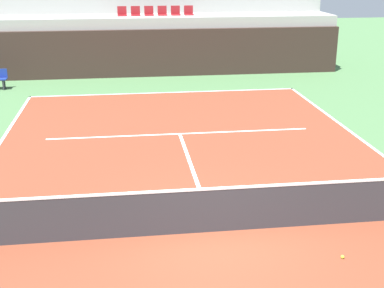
# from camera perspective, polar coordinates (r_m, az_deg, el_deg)

# --- Properties ---
(ground_plane) EXTENTS (80.00, 80.00, 0.00)m
(ground_plane) POSITION_cam_1_polar(r_m,az_deg,el_deg) (10.78, 2.46, -9.49)
(ground_plane) COLOR #477042
(court_surface) EXTENTS (11.00, 24.00, 0.01)m
(court_surface) POSITION_cam_1_polar(r_m,az_deg,el_deg) (10.77, 2.46, -9.47)
(court_surface) COLOR brown
(court_surface) RESTS_ON ground_plane
(baseline_far) EXTENTS (11.00, 0.10, 0.00)m
(baseline_far) POSITION_cam_1_polar(r_m,az_deg,el_deg) (21.93, -2.94, 5.58)
(baseline_far) COLOR white
(baseline_far) RESTS_ON court_surface
(service_line_far) EXTENTS (8.26, 0.10, 0.00)m
(service_line_far) POSITION_cam_1_polar(r_m,az_deg,el_deg) (16.61, -1.34, 1.11)
(service_line_far) COLOR white
(service_line_far) RESTS_ON court_surface
(centre_service_line) EXTENTS (0.10, 6.40, 0.00)m
(centre_service_line) POSITION_cam_1_polar(r_m,az_deg,el_deg) (13.63, 0.14, -3.04)
(centre_service_line) COLOR white
(centre_service_line) RESTS_ON court_surface
(back_wall) EXTENTS (17.38, 0.30, 2.19)m
(back_wall) POSITION_cam_1_polar(r_m,az_deg,el_deg) (25.05, -3.64, 9.81)
(back_wall) COLOR #33231E
(back_wall) RESTS_ON ground_plane
(stands_tier_lower) EXTENTS (17.38, 2.40, 2.68)m
(stands_tier_lower) POSITION_cam_1_polar(r_m,az_deg,el_deg) (26.34, -3.87, 10.82)
(stands_tier_lower) COLOR #9E9E99
(stands_tier_lower) RESTS_ON ground_plane
(stands_tier_upper) EXTENTS (17.38, 2.40, 3.65)m
(stands_tier_upper) POSITION_cam_1_polar(r_m,az_deg,el_deg) (28.66, -4.23, 12.46)
(stands_tier_upper) COLOR #9E9E99
(stands_tier_upper) RESTS_ON ground_plane
(seating_row_lower) EXTENTS (3.67, 0.44, 0.44)m
(seating_row_lower) POSITION_cam_1_polar(r_m,az_deg,el_deg) (26.27, -3.96, 14.01)
(seating_row_lower) COLOR maroon
(seating_row_lower) RESTS_ON stands_tier_lower
(tennis_net) EXTENTS (11.08, 0.08, 1.07)m
(tennis_net) POSITION_cam_1_polar(r_m,az_deg,el_deg) (10.54, 2.50, -7.07)
(tennis_net) COLOR black
(tennis_net) RESTS_ON court_surface
(tennis_ball_1) EXTENTS (0.07, 0.07, 0.07)m
(tennis_ball_1) POSITION_cam_1_polar(r_m,az_deg,el_deg) (10.24, 16.00, -11.67)
(tennis_ball_1) COLOR #CCE033
(tennis_ball_1) RESTS_ON court_surface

